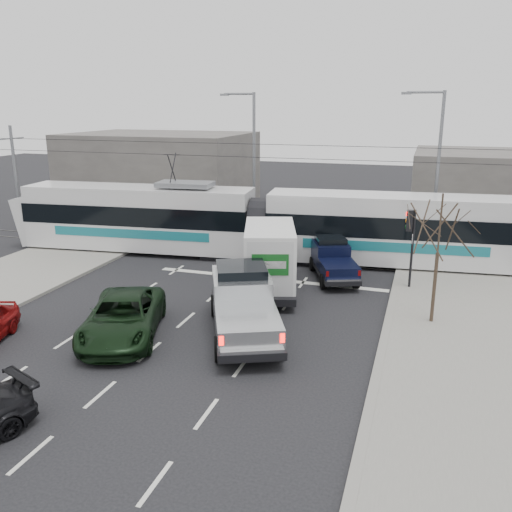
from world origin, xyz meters
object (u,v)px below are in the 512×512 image
(silver_pickup, at_px, (243,302))
(green_car, at_px, (123,317))
(box_truck, at_px, (270,258))
(navy_pickup, at_px, (333,259))
(tram, at_px, (259,223))
(street_lamp_near, at_px, (435,163))
(bare_tree, at_px, (440,230))
(traffic_signal, at_px, (410,232))
(street_lamp_far, at_px, (251,154))

(silver_pickup, xyz_separation_m, green_car, (-4.02, -1.87, -0.39))
(box_truck, relative_size, navy_pickup, 1.37)
(green_car, bearing_deg, silver_pickup, 5.36)
(navy_pickup, bearing_deg, box_truck, -152.59)
(tram, height_order, green_car, tram)
(tram, xyz_separation_m, green_car, (-1.60, -11.69, -1.22))
(street_lamp_near, distance_m, box_truck, 12.27)
(street_lamp_near, bearing_deg, green_car, -123.15)
(bare_tree, bearing_deg, street_lamp_near, 91.42)
(tram, relative_size, green_car, 4.99)
(bare_tree, distance_m, box_truck, 7.75)
(bare_tree, xyz_separation_m, traffic_signal, (-1.13, 4.00, -1.05))
(green_car, bearing_deg, tram, 62.61)
(navy_pickup, bearing_deg, silver_pickup, -127.12)
(street_lamp_near, xyz_separation_m, street_lamp_far, (-11.50, 2.00, 0.00))
(bare_tree, relative_size, navy_pickup, 1.04)
(street_lamp_far, bearing_deg, silver_pickup, -72.93)
(tram, xyz_separation_m, silver_pickup, (2.42, -9.81, -0.82))
(tram, distance_m, navy_pickup, 5.14)
(tram, bearing_deg, green_car, -103.56)
(silver_pickup, bearing_deg, box_truck, 70.46)
(street_lamp_near, distance_m, navy_pickup, 9.08)
(traffic_signal, bearing_deg, bare_tree, -74.24)
(traffic_signal, distance_m, tram, 8.68)
(box_truck, height_order, navy_pickup, box_truck)
(bare_tree, xyz_separation_m, silver_pickup, (-6.79, -2.76, -2.63))
(bare_tree, distance_m, street_lamp_far, 17.97)
(traffic_signal, distance_m, street_lamp_far, 14.47)
(traffic_signal, relative_size, silver_pickup, 0.53)
(bare_tree, relative_size, street_lamp_near, 0.56)
(traffic_signal, height_order, street_lamp_near, street_lamp_near)
(street_lamp_far, distance_m, box_truck, 12.93)
(street_lamp_far, distance_m, green_car, 18.66)
(street_lamp_near, relative_size, tram, 0.33)
(street_lamp_far, relative_size, green_car, 1.63)
(bare_tree, distance_m, street_lamp_near, 11.58)
(street_lamp_far, xyz_separation_m, navy_pickup, (7.06, -8.73, -4.17))
(tram, relative_size, silver_pickup, 4.08)
(street_lamp_near, xyz_separation_m, green_car, (-10.53, -16.13, -4.35))
(street_lamp_near, relative_size, box_truck, 1.36)
(bare_tree, height_order, street_lamp_near, street_lamp_near)
(silver_pickup, bearing_deg, bare_tree, -1.72)
(tram, xyz_separation_m, box_truck, (2.07, -5.09, -0.44))
(silver_pickup, height_order, box_truck, box_truck)
(bare_tree, distance_m, green_car, 12.15)
(navy_pickup, bearing_deg, bare_tree, -67.02)
(green_car, bearing_deg, box_truck, 41.33)
(street_lamp_far, bearing_deg, street_lamp_near, -9.87)
(navy_pickup, xyz_separation_m, green_car, (-6.09, -9.40, -0.17))
(green_car, bearing_deg, bare_tree, 3.58)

